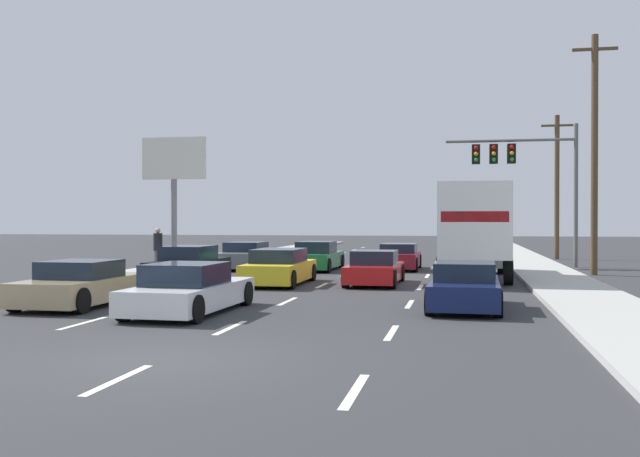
% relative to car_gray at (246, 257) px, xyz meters
% --- Properties ---
extents(ground_plane, '(140.00, 140.00, 0.00)m').
position_rel_car_gray_xyz_m(ground_plane, '(5.13, 3.76, -0.58)').
color(ground_plane, '#333335').
extents(sidewalk_right, '(2.60, 80.00, 0.14)m').
position_rel_car_gray_xyz_m(sidewalk_right, '(13.38, -1.24, -0.51)').
color(sidewalk_right, '#B2AFA8').
rests_on(sidewalk_right, ground_plane).
extents(sidewalk_left, '(2.60, 80.00, 0.14)m').
position_rel_car_gray_xyz_m(sidewalk_left, '(-3.12, -1.24, -0.51)').
color(sidewalk_left, '#B2AFA8').
rests_on(sidewalk_left, ground_plane).
extents(lane_markings, '(6.94, 57.00, 0.01)m').
position_rel_car_gray_xyz_m(lane_markings, '(5.13, -0.14, -0.58)').
color(lane_markings, silver).
rests_on(lane_markings, ground_plane).
extents(car_gray, '(1.96, 4.57, 1.26)m').
position_rel_car_gray_xyz_m(car_gray, '(0.00, 0.00, 0.00)').
color(car_gray, slate).
rests_on(car_gray, ground_plane).
extents(car_black, '(1.93, 4.63, 1.31)m').
position_rel_car_gray_xyz_m(car_black, '(-0.16, -6.71, 0.02)').
color(car_black, black).
rests_on(car_black, ground_plane).
extents(car_tan, '(2.01, 4.35, 1.20)m').
position_rel_car_gray_xyz_m(car_tan, '(-0.02, -14.65, -0.03)').
color(car_tan, tan).
rests_on(car_tan, ground_plane).
extents(car_green, '(1.89, 4.59, 1.31)m').
position_rel_car_gray_xyz_m(car_green, '(3.39, -0.06, 0.01)').
color(car_green, '#196B38').
rests_on(car_green, ground_plane).
extents(car_yellow, '(1.92, 4.52, 1.27)m').
position_rel_car_gray_xyz_m(car_yellow, '(3.57, -7.55, 0.01)').
color(car_yellow, yellow).
rests_on(car_yellow, ground_plane).
extents(car_white, '(2.01, 4.62, 1.23)m').
position_rel_car_gray_xyz_m(car_white, '(3.37, -15.54, -0.03)').
color(car_white, white).
rests_on(car_white, ground_plane).
extents(car_maroon, '(1.88, 4.11, 1.21)m').
position_rel_car_gray_xyz_m(car_maroon, '(7.07, 0.87, -0.01)').
color(car_maroon, maroon).
rests_on(car_maroon, ground_plane).
extents(car_red, '(1.83, 4.11, 1.21)m').
position_rel_car_gray_xyz_m(car_red, '(6.89, -6.92, -0.04)').
color(car_red, red).
rests_on(car_red, ground_plane).
extents(box_truck, '(2.70, 8.31, 3.57)m').
position_rel_car_gray_xyz_m(box_truck, '(10.35, -4.02, 1.45)').
color(box_truck, white).
rests_on(box_truck, ground_plane).
extents(car_navy, '(1.89, 4.16, 1.20)m').
position_rel_car_gray_xyz_m(car_navy, '(9.99, -13.38, -0.02)').
color(car_navy, '#141E4C').
rests_on(car_navy, ground_plane).
extents(traffic_signal_mast, '(6.31, 0.69, 6.96)m').
position_rel_car_gray_xyz_m(traffic_signal_mast, '(12.49, 4.24, 4.53)').
color(traffic_signal_mast, '#595B56').
rests_on(traffic_signal_mast, ground_plane).
extents(utility_pole_mid, '(1.80, 0.28, 9.95)m').
position_rel_car_gray_xyz_m(utility_pole_mid, '(15.28, -0.82, 4.54)').
color(utility_pole_mid, brown).
rests_on(utility_pole_mid, ground_plane).
extents(utility_pole_far, '(1.80, 0.28, 8.42)m').
position_rel_car_gray_xyz_m(utility_pole_far, '(15.35, 11.57, 3.76)').
color(utility_pole_far, brown).
rests_on(utility_pole_far, ground_plane).
extents(roadside_billboard, '(4.05, 0.36, 7.32)m').
position_rel_car_gray_xyz_m(roadside_billboard, '(-7.25, 8.69, 4.62)').
color(roadside_billboard, slate).
rests_on(roadside_billboard, ground_plane).
extents(pedestrian_near_corner, '(0.38, 0.38, 1.82)m').
position_rel_car_gray_xyz_m(pedestrian_near_corner, '(-2.78, -3.64, 0.47)').
color(pedestrian_near_corner, '#3F3F42').
rests_on(pedestrian_near_corner, sidewalk_left).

